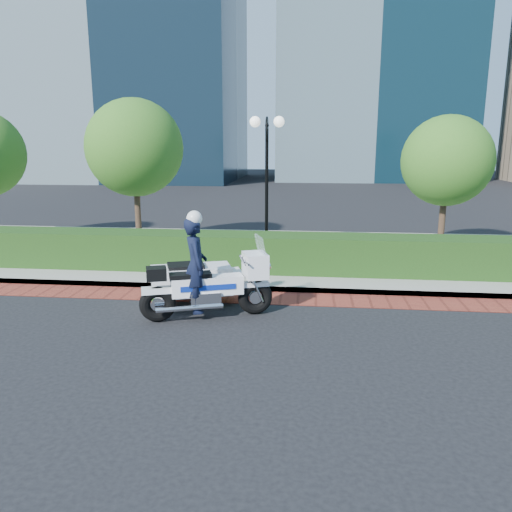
# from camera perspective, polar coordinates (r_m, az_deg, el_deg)

# --- Properties ---
(ground) EXTENTS (120.00, 120.00, 0.00)m
(ground) POSITION_cam_1_polar(r_m,az_deg,el_deg) (10.68, -6.71, -6.99)
(ground) COLOR black
(ground) RESTS_ON ground
(brick_strip) EXTENTS (60.00, 1.00, 0.01)m
(brick_strip) POSITION_cam_1_polar(r_m,az_deg,el_deg) (12.06, -5.13, -4.58)
(brick_strip) COLOR maroon
(brick_strip) RESTS_ON ground
(sidewalk) EXTENTS (60.00, 8.00, 0.15)m
(sidewalk) POSITION_cam_1_polar(r_m,az_deg,el_deg) (16.33, -2.06, 0.34)
(sidewalk) COLOR gray
(sidewalk) RESTS_ON ground
(hedge_main) EXTENTS (18.00, 1.20, 1.00)m
(hedge_main) POSITION_cam_1_polar(r_m,az_deg,el_deg) (13.90, -3.50, 0.53)
(hedge_main) COLOR black
(hedge_main) RESTS_ON sidewalk
(lamppost) EXTENTS (1.02, 0.70, 4.21)m
(lamppost) POSITION_cam_1_polar(r_m,az_deg,el_deg) (15.05, 1.24, 10.37)
(lamppost) COLOR black
(lamppost) RESTS_ON sidewalk
(tree_b) EXTENTS (3.20, 3.20, 4.89)m
(tree_b) POSITION_cam_1_polar(r_m,az_deg,el_deg) (17.29, -13.72, 11.91)
(tree_b) COLOR #332319
(tree_b) RESTS_ON sidewalk
(tree_c) EXTENTS (2.80, 2.80, 4.30)m
(tree_c) POSITION_cam_1_polar(r_m,az_deg,el_deg) (16.82, 20.99, 10.10)
(tree_c) COLOR #332319
(tree_c) RESTS_ON sidewalk
(police_motorcycle) EXTENTS (2.87, 2.10, 2.28)m
(police_motorcycle) POSITION_cam_1_polar(r_m,az_deg,el_deg) (10.78, -6.51, -2.45)
(police_motorcycle) COLOR black
(police_motorcycle) RESTS_ON ground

